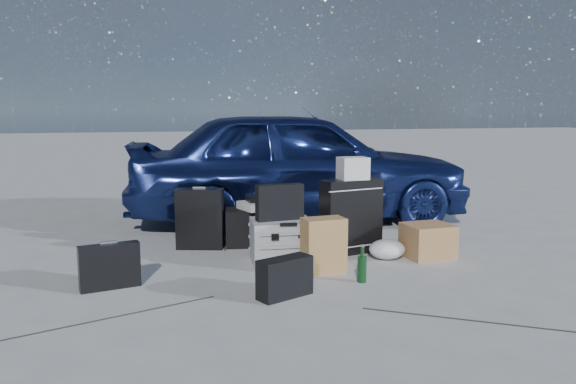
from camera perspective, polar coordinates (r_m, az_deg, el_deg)
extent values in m
plane|color=#AAAAA5|center=(4.36, 0.63, -8.86)|extent=(60.00, 60.00, 0.00)
imported|color=navy|center=(6.50, 1.02, 2.78)|extent=(4.02, 1.98, 1.32)
cube|color=#A0A2A5|center=(4.80, -0.70, -4.99)|extent=(0.55, 0.47, 0.36)
cube|color=black|center=(4.74, -0.85, -1.05)|extent=(0.41, 0.13, 0.30)
cube|color=black|center=(4.30, -17.67, -7.21)|extent=(0.44, 0.18, 0.33)
cube|color=black|center=(5.30, -8.93, -2.70)|extent=(0.46, 0.29, 0.57)
cube|color=black|center=(5.11, 6.42, -2.47)|extent=(0.59, 0.30, 0.67)
cube|color=beige|center=(5.05, 6.61, 2.40)|extent=(0.25, 0.20, 0.20)
cube|color=black|center=(5.41, -2.59, -3.55)|extent=(0.75, 0.42, 0.35)
cube|color=beige|center=(5.37, -2.59, -1.32)|extent=(0.47, 0.40, 0.07)
cube|color=black|center=(5.36, -2.77, -0.65)|extent=(0.27, 0.20, 0.06)
cube|color=#A47047|center=(4.50, 3.64, -5.42)|extent=(0.34, 0.21, 0.44)
cube|color=#9C7544|center=(5.11, 14.01, -4.82)|extent=(0.41, 0.36, 0.30)
ellipsoid|color=silver|center=(4.98, 10.03, -5.75)|extent=(0.36, 0.32, 0.17)
cube|color=black|center=(3.93, -0.34, -8.68)|extent=(0.42, 0.29, 0.28)
cylinder|color=black|center=(4.30, 7.54, -7.30)|extent=(0.08, 0.08, 0.27)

